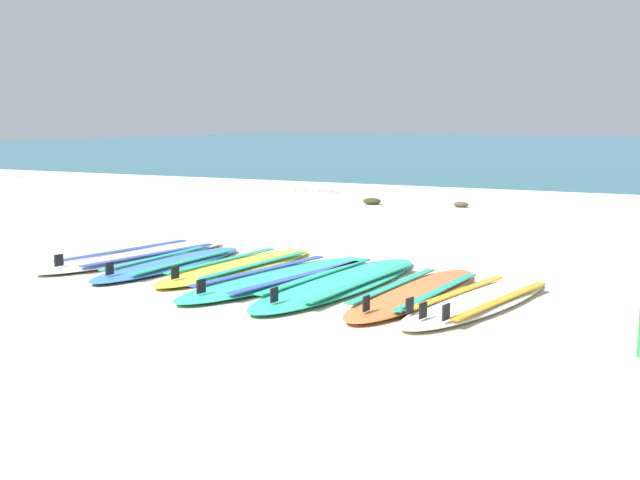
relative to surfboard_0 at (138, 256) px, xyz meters
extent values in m
plane|color=beige|center=(1.97, -0.72, -0.04)|extent=(80.00, 80.00, 0.00)
cube|color=#23667A|center=(1.97, 37.10, 0.01)|extent=(80.00, 60.00, 0.10)
cube|color=white|center=(1.97, 7.73, 0.02)|extent=(80.00, 1.27, 0.11)
ellipsoid|color=white|center=(0.00, 0.00, 0.00)|extent=(1.03, 2.36, 0.07)
cube|color=#334CB2|center=(-0.20, 0.04, 0.04)|extent=(0.41, 1.59, 0.01)
cube|color=#334CB2|center=(0.20, -0.04, 0.04)|extent=(0.41, 1.59, 0.01)
cube|color=black|center=(-0.18, -0.87, 0.09)|extent=(0.03, 0.09, 0.11)
ellipsoid|color=#3875CC|center=(0.55, -0.17, 0.00)|extent=(0.62, 2.08, 0.07)
cube|color=teal|center=(0.37, -0.16, 0.04)|extent=(0.14, 1.44, 0.01)
cube|color=teal|center=(0.74, -0.18, 0.04)|extent=(0.14, 1.44, 0.01)
cube|color=black|center=(0.51, -0.97, 0.09)|extent=(0.02, 0.09, 0.11)
ellipsoid|color=yellow|center=(1.22, 0.00, 0.00)|extent=(0.79, 2.24, 0.07)
cube|color=teal|center=(1.02, 0.02, 0.04)|extent=(0.25, 1.53, 0.01)
cube|color=teal|center=(1.42, -0.02, 0.04)|extent=(0.25, 1.53, 0.01)
cube|color=black|center=(1.12, -0.85, 0.09)|extent=(0.02, 0.09, 0.11)
ellipsoid|color=#2DB793|center=(1.82, -0.26, 0.00)|extent=(1.07, 2.49, 0.07)
cube|color=#334CB2|center=(1.61, -0.22, 0.04)|extent=(0.42, 1.68, 0.01)
cube|color=#334CB2|center=(2.03, -0.30, 0.04)|extent=(0.42, 1.68, 0.01)
cube|color=black|center=(1.63, -1.19, 0.09)|extent=(0.03, 0.09, 0.11)
ellipsoid|color=#2DB793|center=(2.38, -0.21, 0.00)|extent=(0.86, 2.56, 0.07)
cube|color=teal|center=(2.16, -0.19, 0.04)|extent=(0.25, 1.76, 0.01)
cube|color=teal|center=(2.61, -0.23, 0.04)|extent=(0.25, 1.76, 0.01)
cube|color=black|center=(2.29, -1.19, 0.09)|extent=(0.02, 0.09, 0.11)
ellipsoid|color=orange|center=(3.08, -0.29, 0.00)|extent=(0.73, 2.18, 0.07)
cube|color=teal|center=(2.88, -0.27, 0.04)|extent=(0.21, 1.50, 0.01)
cube|color=teal|center=(3.27, -0.31, 0.04)|extent=(0.21, 1.50, 0.01)
cube|color=black|center=(3.00, -1.12, 0.09)|extent=(0.02, 0.09, 0.11)
ellipsoid|color=silver|center=(3.60, -0.34, 0.00)|extent=(0.97, 2.16, 0.07)
cube|color=gold|center=(3.42, -0.29, 0.04)|extent=(0.40, 1.45, 0.01)
cube|color=gold|center=(3.78, -0.38, 0.04)|extent=(0.40, 1.45, 0.01)
cube|color=black|center=(3.42, -1.13, 0.09)|extent=(0.03, 0.09, 0.11)
cube|color=black|center=(3.29, -1.04, 0.09)|extent=(0.03, 0.09, 0.11)
cube|color=black|center=(3.57, -1.11, 0.09)|extent=(0.03, 0.09, 0.11)
ellipsoid|color=#2D381E|center=(0.18, 5.79, 0.02)|extent=(0.31, 0.25, 0.11)
ellipsoid|color=#4C4228|center=(1.65, 6.06, 0.01)|extent=(0.25, 0.20, 0.09)
camera|label=1|loc=(4.97, -5.81, 1.35)|focal=41.60mm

